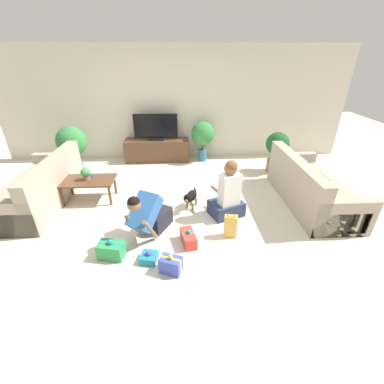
{
  "coord_description": "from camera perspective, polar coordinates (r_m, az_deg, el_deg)",
  "views": [
    {
      "loc": [
        0.1,
        -3.8,
        2.4
      ],
      "look_at": [
        0.28,
        -0.22,
        0.45
      ],
      "focal_mm": 24.0,
      "sensor_mm": 36.0,
      "label": 1
    }
  ],
  "objects": [
    {
      "name": "dog",
      "position": [
        4.39,
        -0.32,
        -1.11
      ],
      "size": [
        0.28,
        0.46,
        0.34
      ],
      "rotation": [
        0.0,
        0.0,
        5.88
      ],
      "color": "black",
      "rests_on": "ground_plane"
    },
    {
      "name": "potted_plant_corner_left",
      "position": [
        6.26,
        -25.14,
        9.86
      ],
      "size": [
        0.64,
        0.64,
        1.03
      ],
      "color": "#336B84",
      "rests_on": "ground_plane"
    },
    {
      "name": "gift_box_b",
      "position": [
        3.62,
        -17.49,
        -12.18
      ],
      "size": [
        0.37,
        0.27,
        0.28
      ],
      "rotation": [
        0.0,
        0.0,
        -0.2
      ],
      "color": "#2D934C",
      "rests_on": "ground_plane"
    },
    {
      "name": "potted_plant_back_right",
      "position": [
        6.36,
        2.41,
        12.55
      ],
      "size": [
        0.56,
        0.56,
        0.97
      ],
      "color": "#336B84",
      "rests_on": "ground_plane"
    },
    {
      "name": "mug",
      "position": [
        4.99,
        -21.88,
        3.41
      ],
      "size": [
        0.12,
        0.08,
        0.09
      ],
      "color": "#386BAD",
      "rests_on": "coffee_table"
    },
    {
      "name": "coffee_table",
      "position": [
        4.97,
        -22.11,
        2.05
      ],
      "size": [
        0.94,
        0.54,
        0.4
      ],
      "color": "brown",
      "rests_on": "ground_plane"
    },
    {
      "name": "gift_box_c",
      "position": [
        3.68,
        -0.82,
        -10.22
      ],
      "size": [
        0.25,
        0.39,
        0.24
      ],
      "rotation": [
        0.0,
        0.0,
        0.22
      ],
      "color": "red",
      "rests_on": "ground_plane"
    },
    {
      "name": "gift_bag_a",
      "position": [
        3.81,
        8.55,
        -7.48
      ],
      "size": [
        0.2,
        0.14,
        0.38
      ],
      "rotation": [
        0.0,
        0.0,
        -0.15
      ],
      "color": "#E5B74C",
      "rests_on": "ground_plane"
    },
    {
      "name": "ground_plane",
      "position": [
        4.49,
        -3.74,
        -3.8
      ],
      "size": [
        16.0,
        16.0,
        0.0
      ],
      "primitive_type": "plane",
      "color": "beige"
    },
    {
      "name": "sofa_right",
      "position": [
        5.01,
        24.57,
        0.87
      ],
      "size": [
        0.91,
        2.08,
        0.83
      ],
      "rotation": [
        0.0,
        0.0,
        1.57
      ],
      "color": "tan",
      "rests_on": "ground_plane"
    },
    {
      "name": "sofa_left",
      "position": [
        5.28,
        -30.67,
        0.69
      ],
      "size": [
        0.91,
        2.08,
        0.83
      ],
      "rotation": [
        0.0,
        0.0,
        -1.57
      ],
      "color": "tan",
      "rests_on": "ground_plane"
    },
    {
      "name": "gift_box_a",
      "position": [
        3.29,
        -4.71,
        -15.79
      ],
      "size": [
        0.31,
        0.26,
        0.26
      ],
      "rotation": [
        0.0,
        0.0,
        -0.38
      ],
      "color": "#3D51BC",
      "rests_on": "ground_plane"
    },
    {
      "name": "wall_back",
      "position": [
        6.52,
        -3.93,
        18.77
      ],
      "size": [
        8.4,
        0.06,
        2.6
      ],
      "color": "beige",
      "rests_on": "ground_plane"
    },
    {
      "name": "person_kneeling",
      "position": [
        3.77,
        -9.49,
        -4.99
      ],
      "size": [
        0.65,
        0.84,
        0.79
      ],
      "rotation": [
        0.0,
        0.0,
        -0.5
      ],
      "color": "#23232D",
      "rests_on": "ground_plane"
    },
    {
      "name": "potted_plant_corner_right",
      "position": [
        6.03,
        18.33,
        9.19
      ],
      "size": [
        0.5,
        0.5,
        0.9
      ],
      "color": "#A36042",
      "rests_on": "ground_plane"
    },
    {
      "name": "tv_console",
      "position": [
        6.52,
        -7.72,
        9.2
      ],
      "size": [
        1.55,
        0.44,
        0.53
      ],
      "color": "brown",
      "rests_on": "ground_plane"
    },
    {
      "name": "person_sitting",
      "position": [
        4.18,
        7.98,
        -0.78
      ],
      "size": [
        0.63,
        0.59,
        0.99
      ],
      "rotation": [
        0.0,
        0.0,
        3.52
      ],
      "color": "#283351",
      "rests_on": "ground_plane"
    },
    {
      "name": "tabletop_plant",
      "position": [
        4.91,
        -22.55,
        3.87
      ],
      "size": [
        0.17,
        0.17,
        0.22
      ],
      "color": "#A36042",
      "rests_on": "coffee_table"
    },
    {
      "name": "gift_box_d",
      "position": [
        3.49,
        -9.54,
        -14.11
      ],
      "size": [
        0.24,
        0.25,
        0.16
      ],
      "rotation": [
        0.0,
        0.0,
        -0.22
      ],
      "color": "teal",
      "rests_on": "ground_plane"
    },
    {
      "name": "tv",
      "position": [
        6.37,
        -8.04,
        13.79
      ],
      "size": [
        1.04,
        0.2,
        0.62
      ],
      "color": "black",
      "rests_on": "tv_console"
    }
  ]
}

